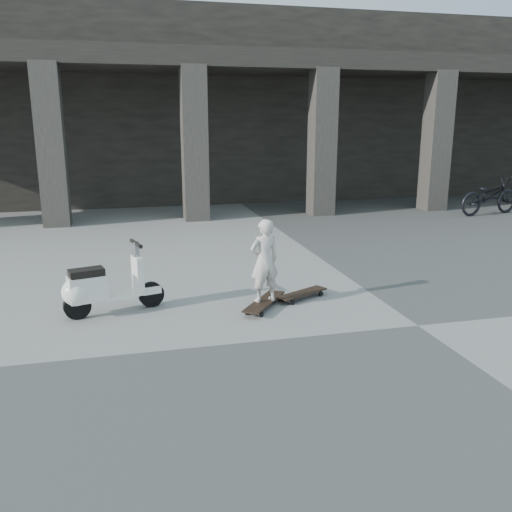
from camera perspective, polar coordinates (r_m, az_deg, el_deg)
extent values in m
plane|color=#474745|center=(7.53, 16.69, -7.04)|extent=(90.00, 90.00, 0.00)
cube|color=black|center=(20.34, -3.51, 15.16)|extent=(28.00, 6.00, 6.00)
cube|color=black|center=(16.11, -0.57, 19.72)|extent=(28.00, 2.80, 0.50)
cube|color=#302D28|center=(14.61, -20.76, 10.75)|extent=(0.65, 0.65, 4.00)
cube|color=#302D28|center=(14.64, -6.49, 11.56)|extent=(0.65, 0.65, 4.00)
cube|color=#302D28|center=(15.52, 6.98, 11.69)|extent=(0.65, 0.65, 4.00)
cube|color=#302D28|center=(17.11, 18.47, 11.31)|extent=(0.65, 0.65, 4.00)
cube|color=black|center=(7.85, 0.88, -4.81)|extent=(0.83, 0.98, 0.02)
cube|color=#B2B2B7|center=(8.18, 1.86, -4.33)|extent=(0.21, 0.18, 0.03)
cube|color=#B2B2B7|center=(7.54, -0.20, -5.96)|extent=(0.21, 0.18, 0.03)
cylinder|color=black|center=(8.23, 1.15, -4.31)|extent=(0.07, 0.08, 0.08)
cylinder|color=black|center=(8.15, 2.58, -4.50)|extent=(0.07, 0.08, 0.08)
cylinder|color=black|center=(7.59, -0.96, -5.93)|extent=(0.07, 0.08, 0.08)
cylinder|color=black|center=(7.51, 0.58, -6.16)|extent=(0.07, 0.08, 0.08)
cube|color=black|center=(8.25, 4.89, -3.90)|extent=(0.89, 0.60, 0.02)
cube|color=#B2B2B7|center=(8.48, 6.34, -3.74)|extent=(0.14, 0.20, 0.03)
cube|color=#B2B2B7|center=(8.06, 3.35, -4.65)|extent=(0.14, 0.20, 0.03)
cylinder|color=black|center=(8.55, 5.85, -3.66)|extent=(0.08, 0.06, 0.08)
cylinder|color=black|center=(8.42, 6.84, -3.97)|extent=(0.08, 0.06, 0.08)
cylinder|color=black|center=(8.13, 2.86, -4.56)|extent=(0.08, 0.06, 0.08)
cylinder|color=black|center=(7.99, 3.85, -4.90)|extent=(0.08, 0.06, 0.08)
imported|color=beige|center=(7.67, 0.89, -0.50)|extent=(0.49, 0.37, 1.20)
cylinder|color=black|center=(8.02, -10.96, -3.99)|extent=(0.38, 0.18, 0.37)
cylinder|color=black|center=(7.78, -18.30, -5.03)|extent=(0.38, 0.18, 0.37)
cube|color=white|center=(7.87, -14.41, -4.11)|extent=(0.59, 0.37, 0.06)
cube|color=white|center=(7.74, -17.30, -3.27)|extent=(0.56, 0.41, 0.35)
sphere|color=white|center=(7.72, -18.42, -3.62)|extent=(0.38, 0.38, 0.38)
cube|color=black|center=(7.67, -17.43, -1.64)|extent=(0.50, 0.35, 0.09)
cube|color=white|center=(7.87, -12.34, -1.96)|extent=(0.17, 0.32, 0.53)
cube|color=white|center=(7.99, -10.99, -3.49)|extent=(0.30, 0.20, 0.11)
cylinder|color=#B2B2B7|center=(7.79, -12.47, 0.44)|extent=(0.10, 0.10, 0.27)
cylinder|color=black|center=(7.76, -12.52, 1.29)|extent=(0.17, 0.46, 0.05)
sphere|color=white|center=(7.83, -12.04, -0.29)|extent=(0.11, 0.11, 0.11)
imported|color=black|center=(16.85, 23.37, 5.85)|extent=(2.16, 1.09, 1.08)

